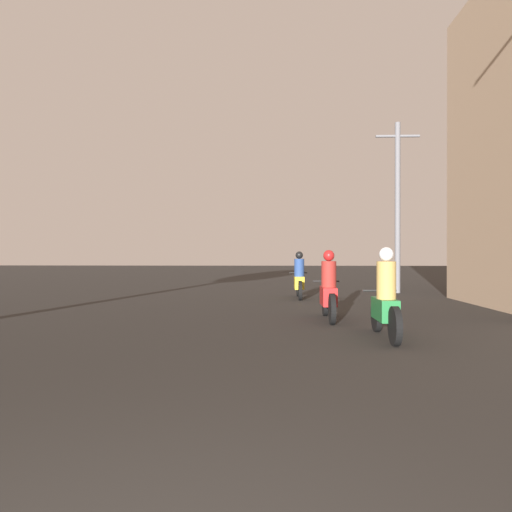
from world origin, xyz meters
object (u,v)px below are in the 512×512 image
motorcycle_green (385,302)px  utility_pole_far (398,203)px  motorcycle_red (328,292)px  motorcycle_yellow (299,279)px

motorcycle_green → utility_pole_far: 10.69m
motorcycle_red → motorcycle_yellow: bearing=103.9°
motorcycle_yellow → motorcycle_red: bearing=-93.6°
motorcycle_red → motorcycle_yellow: same height
motorcycle_green → motorcycle_yellow: 7.72m
motorcycle_green → utility_pole_far: (2.61, 10.01, 2.68)m
motorcycle_red → utility_pole_far: 8.78m
motorcycle_yellow → motorcycle_green: bearing=-89.6°
motorcycle_red → utility_pole_far: (3.33, 7.66, 2.68)m
utility_pole_far → motorcycle_yellow: bearing=-147.6°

